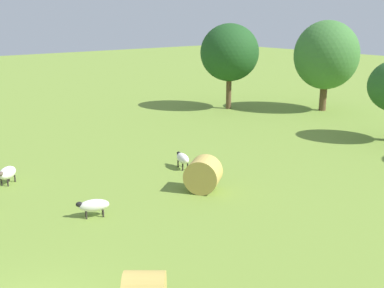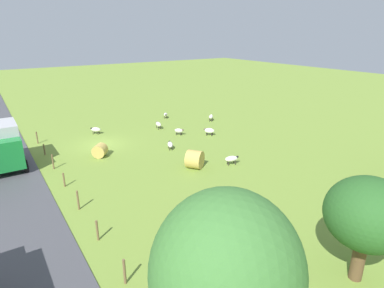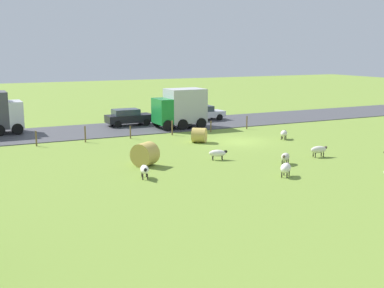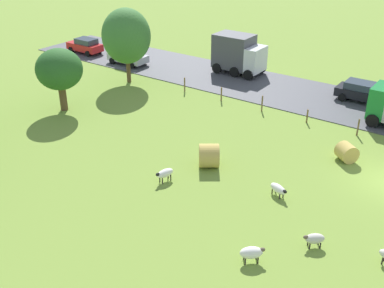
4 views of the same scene
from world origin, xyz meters
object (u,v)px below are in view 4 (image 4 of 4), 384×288
(hay_bale_1, at_px, (347,152))
(car_2, at_px, (128,56))
(sheep_4, at_px, (278,189))
(tree_1, at_px, (59,70))
(truck_0, at_px, (238,53))
(car_1, at_px, (85,45))
(car_3, at_px, (363,92))
(sheep_7, at_px, (315,239))
(sheep_1, at_px, (165,173))
(tree_3, at_px, (126,36))
(sheep_0, at_px, (252,253))
(hay_bale_0, at_px, (209,156))

(hay_bale_1, xyz_separation_m, car_2, (7.01, 24.89, 0.29))
(car_2, bearing_deg, sheep_4, -119.66)
(hay_bale_1, xyz_separation_m, tree_1, (-4.77, 21.06, 2.72))
(truck_0, distance_m, car_1, 17.48)
(car_2, relative_size, car_3, 0.95)
(sheep_4, relative_size, sheep_7, 1.23)
(sheep_1, bearing_deg, sheep_7, -93.44)
(tree_1, bearing_deg, truck_0, -22.69)
(tree_1, bearing_deg, car_3, -50.65)
(tree_3, relative_size, car_2, 1.60)
(sheep_0, xyz_separation_m, tree_1, (7.03, 20.74, 2.78))
(sheep_0, distance_m, hay_bale_1, 11.81)
(sheep_0, xyz_separation_m, truck_0, (22.85, 14.13, 1.45))
(hay_bale_0, distance_m, tree_1, 14.61)
(sheep_0, bearing_deg, tree_3, 54.61)
(sheep_7, bearing_deg, sheep_0, 144.08)
(sheep_0, relative_size, tree_3, 0.17)
(sheep_7, bearing_deg, tree_1, 79.03)
(truck_0, bearing_deg, tree_1, 157.31)
(car_1, bearing_deg, sheep_4, -114.32)
(sheep_7, height_order, hay_bale_0, hay_bale_0)
(sheep_0, bearing_deg, sheep_1, 66.90)
(hay_bale_1, height_order, car_3, car_3)
(tree_1, bearing_deg, sheep_4, -94.17)
(tree_1, height_order, car_2, tree_1)
(sheep_4, distance_m, hay_bale_0, 5.01)
(hay_bale_1, relative_size, car_1, 0.29)
(sheep_1, bearing_deg, car_3, -16.09)
(sheep_7, distance_m, tree_3, 26.24)
(sheep_7, relative_size, car_3, 0.24)
(sheep_7, xyz_separation_m, hay_bale_1, (9.16, 1.60, 0.11))
(hay_bale_0, height_order, tree_3, tree_3)
(sheep_1, relative_size, car_3, 0.29)
(hay_bale_1, height_order, truck_0, truck_0)
(truck_0, bearing_deg, sheep_4, -143.56)
(tree_3, distance_m, car_3, 20.71)
(sheep_1, distance_m, sheep_4, 6.57)
(tree_3, height_order, truck_0, tree_3)
(car_2, bearing_deg, sheep_1, -132.46)
(sheep_1, bearing_deg, hay_bale_0, -21.11)
(truck_0, bearing_deg, hay_bale_1, -127.40)
(sheep_4, relative_size, car_2, 0.30)
(tree_1, xyz_separation_m, car_1, (12.04, 10.42, -2.40))
(tree_1, bearing_deg, hay_bale_1, -77.23)
(hay_bale_0, height_order, car_3, car_3)
(tree_3, bearing_deg, car_2, 42.58)
(tree_1, distance_m, truck_0, 17.19)
(sheep_1, relative_size, truck_0, 0.26)
(sheep_1, height_order, car_3, car_3)
(sheep_0, xyz_separation_m, hay_bale_0, (6.16, 6.38, 0.22))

